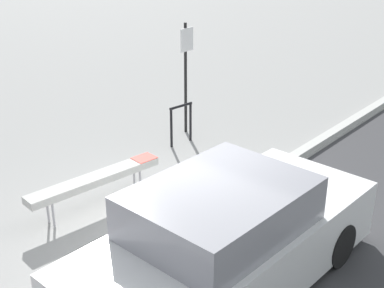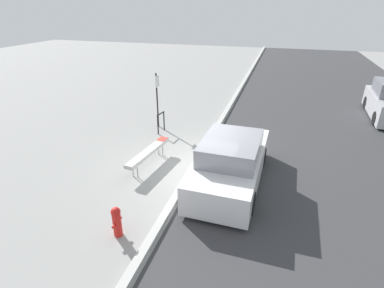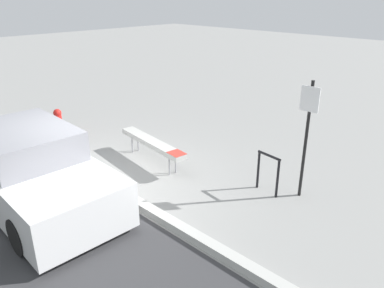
{
  "view_description": "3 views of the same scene",
  "coord_description": "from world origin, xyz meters",
  "px_view_note": "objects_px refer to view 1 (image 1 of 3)",
  "views": [
    {
      "loc": [
        -4.98,
        -4.46,
        4.3
      ],
      "look_at": [
        0.52,
        0.27,
        1.13
      ],
      "focal_mm": 50.0,
      "sensor_mm": 36.0,
      "label": 1
    },
    {
      "loc": [
        -8.25,
        -2.35,
        4.85
      ],
      "look_at": [
        0.19,
        0.17,
        0.69
      ],
      "focal_mm": 28.0,
      "sensor_mm": 36.0,
      "label": 2
    },
    {
      "loc": [
        5.9,
        -3.64,
        3.75
      ],
      "look_at": [
        0.45,
        1.95,
        0.55
      ],
      "focal_mm": 35.0,
      "sensor_mm": 36.0,
      "label": 3
    }
  ],
  "objects_px": {
    "bike_rack": "(181,120)",
    "parked_car_near": "(227,242)",
    "bench": "(96,179)",
    "sign_post": "(186,68)"
  },
  "relations": [
    {
      "from": "bike_rack",
      "to": "parked_car_near",
      "type": "height_order",
      "value": "parked_car_near"
    },
    {
      "from": "bench",
      "to": "parked_car_near",
      "type": "distance_m",
      "value": 2.75
    },
    {
      "from": "bike_rack",
      "to": "parked_car_near",
      "type": "distance_m",
      "value": 4.52
    },
    {
      "from": "bench",
      "to": "bike_rack",
      "type": "relative_size",
      "value": 2.79
    },
    {
      "from": "sign_post",
      "to": "bike_rack",
      "type": "bearing_deg",
      "value": -147.86
    },
    {
      "from": "bench",
      "to": "bike_rack",
      "type": "bearing_deg",
      "value": 20.7
    },
    {
      "from": "bench",
      "to": "parked_car_near",
      "type": "relative_size",
      "value": 0.53
    },
    {
      "from": "bike_rack",
      "to": "sign_post",
      "type": "xyz_separation_m",
      "value": [
        0.54,
        0.34,
        0.88
      ]
    },
    {
      "from": "bike_rack",
      "to": "sign_post",
      "type": "distance_m",
      "value": 1.09
    },
    {
      "from": "sign_post",
      "to": "parked_car_near",
      "type": "relative_size",
      "value": 0.53
    }
  ]
}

